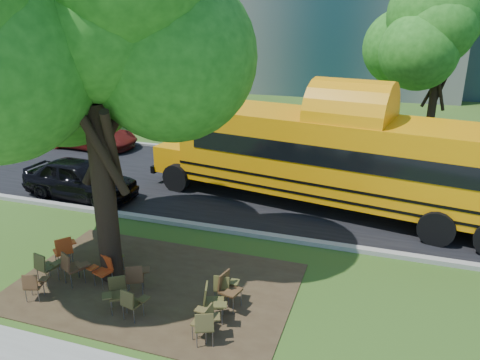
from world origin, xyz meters
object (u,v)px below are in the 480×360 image
(chair_5, at_px, (116,291))
(chair_9, at_px, (112,244))
(chair_11, at_px, (136,276))
(chair_0, at_px, (45,265))
(main_tree, at_px, (89,55))
(chair_12, at_px, (228,287))
(bg_car_red, at_px, (93,136))
(chair_3, at_px, (103,268))
(chair_7, at_px, (212,300))
(chair_8, at_px, (64,248))
(pedestrian_a, at_px, (37,111))
(chair_10, at_px, (111,254))
(black_car, at_px, (80,179))
(chair_4, at_px, (132,301))
(chair_13, at_px, (224,286))
(school_bus, at_px, (344,157))
(chair_6, at_px, (205,318))
(chair_2, at_px, (33,284))
(chair_1, at_px, (72,266))
(chair_14, at_px, (206,324))

(chair_5, bearing_deg, chair_9, -88.38)
(chair_11, bearing_deg, chair_0, 158.12)
(main_tree, distance_m, chair_0, 5.36)
(chair_12, bearing_deg, bg_car_red, -121.20)
(main_tree, distance_m, chair_11, 5.24)
(chair_3, bearing_deg, chair_7, -171.69)
(chair_8, relative_size, pedestrian_a, 0.60)
(chair_0, relative_size, chair_10, 0.99)
(pedestrian_a, bearing_deg, black_car, -121.03)
(chair_7, bearing_deg, bg_car_red, -153.12)
(chair_11, height_order, black_car, black_car)
(main_tree, bearing_deg, bg_car_red, 126.73)
(chair_9, xyz_separation_m, pedestrian_a, (-13.81, 13.28, 0.27))
(chair_4, xyz_separation_m, chair_9, (-1.94, 2.22, 0.01))
(chair_9, relative_size, chair_13, 0.99)
(chair_5, xyz_separation_m, chair_8, (-2.41, 1.26, 0.05))
(school_bus, relative_size, chair_3, 17.09)
(main_tree, distance_m, chair_10, 5.11)
(chair_8, xyz_separation_m, chair_11, (2.52, -0.59, -0.03))
(chair_3, xyz_separation_m, chair_6, (3.22, -1.11, 0.01))
(chair_6, height_order, black_car, black_car)
(chair_8, relative_size, bg_car_red, 0.20)
(chair_9, bearing_deg, chair_8, 90.95)
(pedestrian_a, bearing_deg, chair_12, -116.79)
(chair_2, bearing_deg, pedestrian_a, 112.79)
(chair_3, xyz_separation_m, chair_9, (-0.51, 1.18, 0.01))
(chair_12, xyz_separation_m, black_car, (-7.53, 4.82, 0.18))
(chair_0, xyz_separation_m, chair_10, (1.26, 1.00, 0.00))
(chair_5, relative_size, chair_9, 1.04)
(chair_1, xyz_separation_m, chair_13, (3.92, 0.42, -0.06))
(chair_7, relative_size, chair_8, 1.00)
(chair_6, distance_m, chair_13, 1.27)
(main_tree, xyz_separation_m, chair_9, (-0.50, 0.80, -5.15))
(chair_1, xyz_separation_m, chair_7, (3.88, -0.28, 0.00))
(chair_3, distance_m, chair_14, 3.55)
(main_tree, bearing_deg, black_car, 133.08)
(chair_11, distance_m, bg_car_red, 14.00)
(chair_3, bearing_deg, chair_1, 36.95)
(chair_6, relative_size, pedestrian_a, 0.53)
(school_bus, height_order, chair_3, school_bus)
(chair_8, bearing_deg, chair_7, -63.10)
(chair_0, distance_m, chair_13, 4.63)
(chair_6, xyz_separation_m, chair_14, (0.09, -0.19, 0.01))
(chair_0, height_order, chair_5, chair_0)
(chair_11, xyz_separation_m, bg_car_red, (-8.77, 10.91, 0.09))
(chair_2, distance_m, chair_6, 4.39)
(chair_10, bearing_deg, school_bus, 147.21)
(chair_8, bearing_deg, chair_12, -55.79)
(chair_3, relative_size, chair_12, 0.87)
(chair_10, relative_size, bg_car_red, 0.19)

